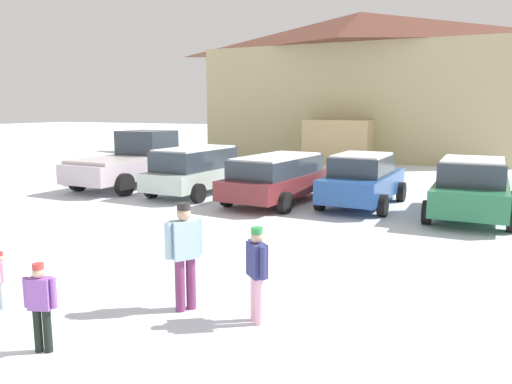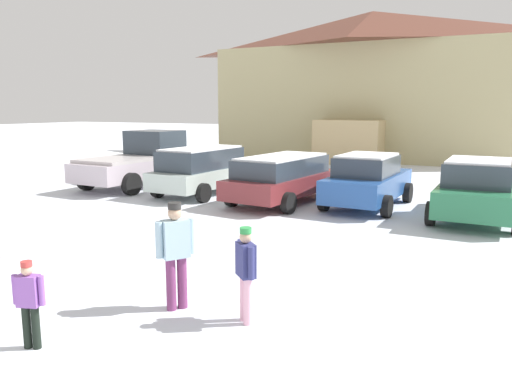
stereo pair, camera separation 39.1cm
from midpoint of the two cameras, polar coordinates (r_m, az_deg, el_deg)
name	(u,v)px [view 1 (the left image)]	position (r m, az deg, el deg)	size (l,w,h in m)	color
ski_lodge	(358,85)	(32.25, 11.24, 11.92)	(18.18, 9.54, 8.81)	tan
parked_silver_wagon	(196,169)	(17.81, -7.48, 2.58)	(2.32, 4.37, 1.68)	#B7C7BE
parked_maroon_van	(278,177)	(16.19, 1.81, 1.75)	(2.61, 4.87, 1.54)	maroon
parked_blue_hatchback	(363,180)	(15.91, 11.40, 1.39)	(2.24, 4.31, 1.66)	#26519B
parked_green_coupe	(472,188)	(15.02, 22.73, 0.40)	(2.27, 4.33, 1.69)	#28714A
pickup_truck	(134,161)	(20.10, -14.33, 3.42)	(2.68, 5.35, 2.15)	#BFB0BB
skier_adult_in_blue_parka	(185,250)	(7.66, -9.61, -6.59)	(0.42, 0.53, 1.67)	#743262
skier_child_in_purple_jacket	(41,302)	(7.01, -24.90, -11.39)	(0.41, 0.25, 1.16)	black
skier_teen_in_navy_coat	(257,269)	(7.16, -1.48, -8.84)	(0.41, 0.38, 1.41)	#EEADC5
skier_child_in_pink_snowsuit	(1,277)	(8.78, -28.28, -8.51)	(0.23, 0.27, 0.89)	#A7B9C5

